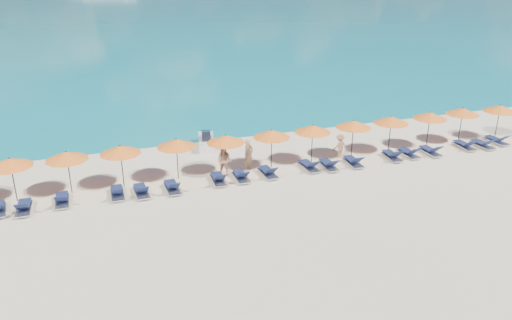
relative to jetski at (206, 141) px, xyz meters
name	(u,v)px	position (x,y,z in m)	size (l,w,h in m)	color
ground	(276,205)	(1.23, -8.96, -0.37)	(1400.00, 1400.00, 0.00)	beige
jetski	(206,141)	(0.00, 0.00, 0.00)	(1.46, 2.69, 0.91)	silver
beachgoer_a	(248,155)	(1.37, -4.29, 0.51)	(0.64, 0.42, 1.76)	tan
beachgoer_b	(224,161)	(-0.16, -4.76, 0.49)	(0.84, 0.49, 1.74)	tan
beachgoer_c	(340,146)	(7.03, -4.35, 0.35)	(0.94, 0.44, 1.45)	tan
umbrella_2	(10,163)	(-10.53, -4.41, 1.64)	(2.10, 2.10, 2.28)	black
umbrella_3	(67,156)	(-8.01, -4.34, 1.64)	(2.10, 2.10, 2.28)	black
umbrella_4	(120,150)	(-5.45, -4.33, 1.64)	(2.10, 2.10, 2.28)	black
umbrella_5	(176,143)	(-2.60, -4.26, 1.64)	(2.10, 2.10, 2.28)	black
umbrella_6	(226,139)	(0.02, -4.49, 1.64)	(2.10, 2.10, 2.28)	black
umbrella_7	(272,134)	(2.66, -4.47, 1.64)	(2.10, 2.10, 2.28)	black
umbrella_8	(313,129)	(5.18, -4.42, 1.64)	(2.10, 2.10, 2.28)	black
umbrella_9	(354,124)	(7.81, -4.40, 1.64)	(2.10, 2.10, 2.28)	black
umbrella_10	(391,120)	(10.36, -4.41, 1.64)	(2.10, 2.10, 2.28)	black
umbrella_11	(430,116)	(13.15, -4.40, 1.64)	(2.10, 2.10, 2.28)	black
umbrella_12	(463,111)	(15.72, -4.27, 1.64)	(2.10, 2.10, 2.28)	black
umbrella_13	(500,108)	(18.45, -4.52, 1.64)	(2.10, 2.10, 2.28)	black
lounger_4	(24,207)	(-10.12, -5.74, -0.14)	(0.66, 1.71, 0.66)	silver
lounger_5	(62,200)	(-8.45, -5.49, -0.14)	(0.62, 1.70, 0.66)	silver
lounger_6	(117,192)	(-5.87, -5.53, -0.14)	(0.65, 1.71, 0.66)	silver
lounger_7	(141,191)	(-4.73, -5.71, -0.14)	(0.70, 1.73, 0.66)	silver
lounger_8	(172,187)	(-3.18, -5.76, -0.14)	(0.68, 1.72, 0.66)	silver
lounger_9	(218,179)	(-0.71, -5.53, -0.14)	(0.73, 1.74, 0.66)	silver
lounger_10	(241,176)	(0.53, -5.55, -0.14)	(0.67, 1.72, 0.66)	silver
lounger_11	(268,172)	(2.07, -5.53, -0.14)	(0.68, 1.72, 0.66)	silver
lounger_12	(309,166)	(4.56, -5.45, -0.14)	(0.71, 1.73, 0.66)	silver
lounger_13	(329,165)	(5.67, -5.66, -0.14)	(0.68, 1.72, 0.66)	silver
lounger_14	(353,161)	(7.21, -5.68, -0.14)	(0.69, 1.72, 0.66)	silver
lounger_15	(392,155)	(9.84, -5.60, -0.14)	(0.78, 1.75, 0.66)	silver
lounger_16	(409,153)	(11.03, -5.53, -0.14)	(0.64, 1.71, 0.66)	silver
lounger_17	(430,151)	(12.48, -5.68, -0.14)	(0.65, 1.71, 0.66)	silver
lounger_18	(465,145)	(15.13, -5.53, -0.14)	(0.71, 1.73, 0.66)	silver
lounger_19	(483,144)	(16.33, -5.74, -0.14)	(0.70, 1.73, 0.66)	silver
lounger_20	(497,140)	(17.72, -5.44, -0.14)	(0.72, 1.73, 0.66)	silver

